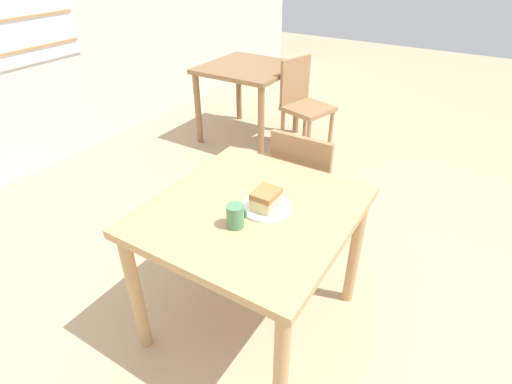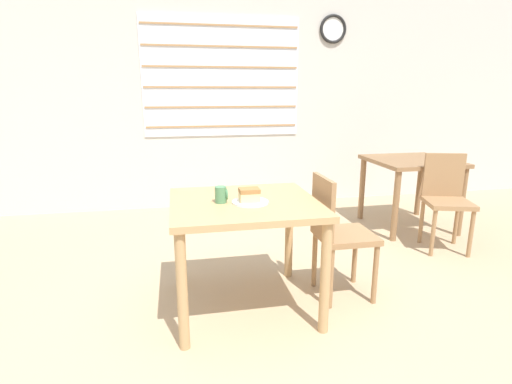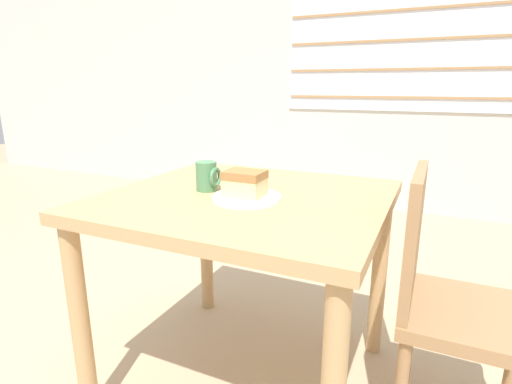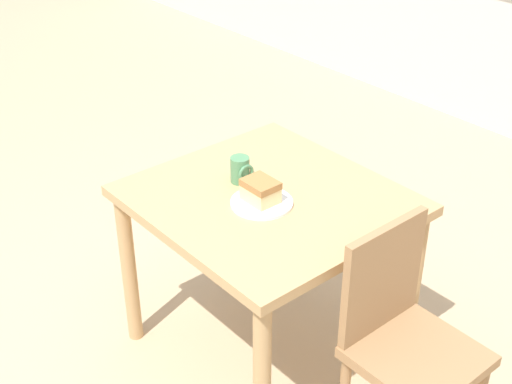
% 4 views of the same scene
% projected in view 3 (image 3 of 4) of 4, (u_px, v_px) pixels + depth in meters
% --- Properties ---
extents(wall_back, '(10.00, 0.10, 2.80)m').
position_uv_depth(wall_back, '(368.00, 48.00, 3.43)').
color(wall_back, beige).
rests_on(wall_back, ground_plane).
extents(dining_table_near, '(0.92, 0.86, 0.74)m').
position_uv_depth(dining_table_near, '(247.00, 224.00, 1.38)').
color(dining_table_near, tan).
rests_on(dining_table_near, ground_plane).
extents(chair_near_window, '(0.38, 0.38, 0.86)m').
position_uv_depth(chair_near_window, '(448.00, 300.00, 1.18)').
color(chair_near_window, '#9E754C').
rests_on(chair_near_window, ground_plane).
extents(plate, '(0.23, 0.23, 0.01)m').
position_uv_depth(plate, '(247.00, 198.00, 1.29)').
color(plate, white).
rests_on(plate, dining_table_near).
extents(cake_slice, '(0.12, 0.10, 0.08)m').
position_uv_depth(cake_slice, '(245.00, 183.00, 1.28)').
color(cake_slice, '#E5CC89').
rests_on(cake_slice, plate).
extents(coffee_mug, '(0.08, 0.07, 0.10)m').
position_uv_depth(coffee_mug, '(207.00, 176.00, 1.38)').
color(coffee_mug, '#4C8456').
rests_on(coffee_mug, dining_table_near).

